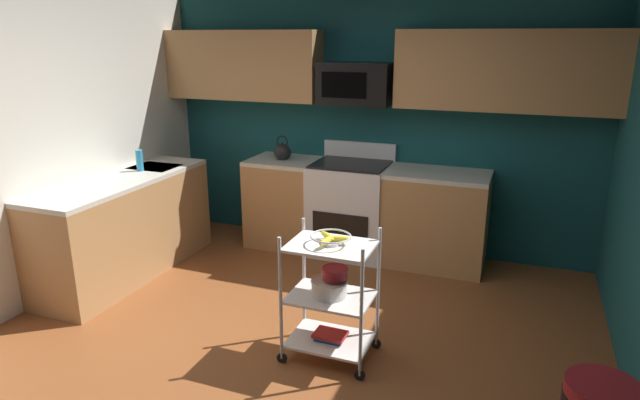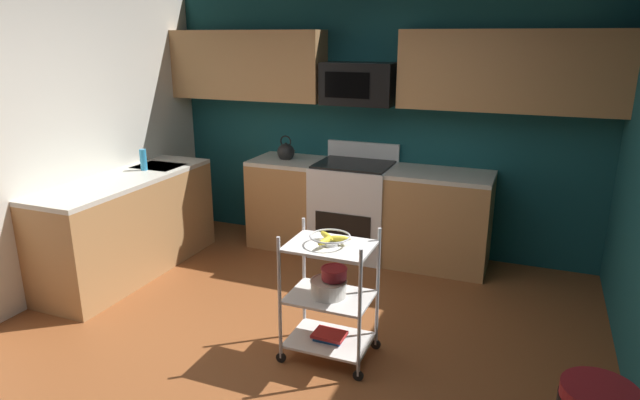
# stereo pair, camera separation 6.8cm
# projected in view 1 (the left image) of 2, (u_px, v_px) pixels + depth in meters

# --- Properties ---
(floor) EXTENTS (4.40, 4.80, 0.04)m
(floor) POSITION_uv_depth(u_px,v_px,m) (273.00, 365.00, 3.72)
(floor) COLOR brown
(floor) RESTS_ON ground
(wall_back) EXTENTS (4.52, 0.06, 2.60)m
(wall_back) POSITION_uv_depth(u_px,v_px,m) (373.00, 123.00, 5.52)
(wall_back) COLOR #14474C
(wall_back) RESTS_ON ground
(wall_left) EXTENTS (0.06, 4.80, 2.60)m
(wall_left) POSITION_uv_depth(u_px,v_px,m) (1.00, 152.00, 4.10)
(wall_left) COLOR silver
(wall_left) RESTS_ON ground
(counter_run) EXTENTS (3.41, 2.47, 0.92)m
(counter_run) POSITION_uv_depth(u_px,v_px,m) (263.00, 217.00, 5.27)
(counter_run) COLOR #B27F4C
(counter_run) RESTS_ON ground
(oven_range) EXTENTS (0.76, 0.65, 1.10)m
(oven_range) POSITION_uv_depth(u_px,v_px,m) (351.00, 207.00, 5.51)
(oven_range) COLOR white
(oven_range) RESTS_ON ground
(upper_cabinets) EXTENTS (4.40, 0.33, 0.70)m
(upper_cabinets) POSITION_uv_depth(u_px,v_px,m) (372.00, 68.00, 5.17)
(upper_cabinets) COLOR #B27F4C
(microwave) EXTENTS (0.70, 0.39, 0.40)m
(microwave) POSITION_uv_depth(u_px,v_px,m) (356.00, 84.00, 5.25)
(microwave) COLOR black
(rolling_cart) EXTENTS (0.62, 0.43, 0.91)m
(rolling_cart) POSITION_uv_depth(u_px,v_px,m) (330.00, 296.00, 3.68)
(rolling_cart) COLOR silver
(rolling_cart) RESTS_ON ground
(fruit_bowl) EXTENTS (0.27, 0.27, 0.07)m
(fruit_bowl) POSITION_uv_depth(u_px,v_px,m) (331.00, 238.00, 3.56)
(fruit_bowl) COLOR silver
(fruit_bowl) RESTS_ON rolling_cart
(mixing_bowl_large) EXTENTS (0.25, 0.25, 0.11)m
(mixing_bowl_large) POSITION_uv_depth(u_px,v_px,m) (329.00, 287.00, 3.66)
(mixing_bowl_large) COLOR silver
(mixing_bowl_large) RESTS_ON rolling_cart
(mixing_bowl_small) EXTENTS (0.18, 0.18, 0.08)m
(mixing_bowl_small) POSITION_uv_depth(u_px,v_px,m) (335.00, 273.00, 3.65)
(mixing_bowl_small) COLOR maroon
(mixing_bowl_small) RESTS_ON rolling_cart
(book_stack) EXTENTS (0.23, 0.17, 0.05)m
(book_stack) POSITION_uv_depth(u_px,v_px,m) (330.00, 336.00, 3.77)
(book_stack) COLOR #1E4C8C
(book_stack) RESTS_ON rolling_cart
(kettle) EXTENTS (0.21, 0.18, 0.26)m
(kettle) POSITION_uv_depth(u_px,v_px,m) (282.00, 152.00, 5.61)
(kettle) COLOR black
(kettle) RESTS_ON counter_run
(dish_soap_bottle) EXTENTS (0.06, 0.06, 0.20)m
(dish_soap_bottle) POSITION_uv_depth(u_px,v_px,m) (139.00, 160.00, 5.11)
(dish_soap_bottle) COLOR #2D8CBF
(dish_soap_bottle) RESTS_ON counter_run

